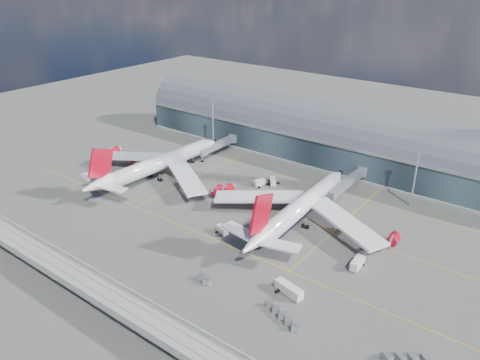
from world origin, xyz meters
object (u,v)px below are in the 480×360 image
Objects in this scene: service_truck_5 at (273,181)px; cargo_train_2 at (407,359)px; service_truck_2 at (289,290)px; floodlight_mast_left at (213,124)px; floodlight_mast_right at (415,174)px; airliner_left at (157,164)px; airliner_right at (300,208)px; service_truck_3 at (357,264)px; cargo_train_0 at (204,279)px; service_truck_4 at (259,183)px; cargo_train_1 at (283,316)px; service_truck_1 at (222,230)px; service_truck_0 at (135,168)px.

service_truck_5 is 101.67m from cargo_train_2.
floodlight_mast_left is at bearing 62.69° from service_truck_2.
floodlight_mast_right is 0.34× the size of airliner_left.
airliner_right is 11.30× the size of service_truck_3.
cargo_train_0 is (-33.08, -33.91, -0.64)m from service_truck_3.
service_truck_5 is at bearing 85.90° from cargo_train_2.
airliner_right reaches higher than airliner_left.
airliner_left reaches higher than service_truck_5.
service_truck_5 is 0.57× the size of cargo_train_2.
service_truck_4 is 0.40× the size of cargo_train_1.
service_truck_5 is at bearing 145.02° from service_truck_3.
service_truck_1 is 28.02m from cargo_train_0.
airliner_right reaches higher than service_truck_0.
airliner_right reaches higher than service_truck_2.
service_truck_0 is at bearing 173.18° from service_truck_3.
service_truck_5 reaches higher than service_truck_4.
service_truck_0 is 0.82× the size of service_truck_2.
service_truck_3 is 37.94m from cargo_train_2.
service_truck_5 is (3.66, 4.73, 0.02)m from service_truck_4.
service_truck_5 is at bearing 3.16° from service_truck_0.
service_truck_1 is at bearing 80.15° from service_truck_2.
service_truck_1 is 0.97× the size of service_truck_4.
floodlight_mast_left is at bearing 180.00° from floodlight_mast_right.
service_truck_5 is at bearing 14.74° from cargo_train_1.
service_truck_1 is 41.12m from service_truck_4.
airliner_left is at bearing 44.30° from cargo_train_1.
airliner_right reaches higher than service_truck_5.
airliner_left reaches higher than service_truck_2.
cargo_train_0 is (78.64, -42.92, -0.62)m from service_truck_0.
service_truck_0 is (-83.13, -4.78, -4.50)m from airliner_right.
cargo_train_1 is 1.27× the size of cargo_train_2.
cargo_train_2 is at bearing -71.80° from floodlight_mast_right.
service_truck_5 is (-54.32, 34.97, -0.15)m from service_truck_3.
service_truck_5 is (46.43, -15.90, -12.19)m from floodlight_mast_left.
service_truck_3 is 1.09× the size of service_truck_5.
service_truck_2 is (90.67, -74.63, -11.93)m from floodlight_mast_left.
service_truck_5 is at bearing -163.47° from floodlight_mast_right.
floodlight_mast_right is at bearing -21.65° from service_truck_5.
airliner_left is at bearing 171.85° from service_truck_3.
service_truck_3 is at bearing -89.15° from floodlight_mast_right.
airliner_left is at bearing -157.46° from floodlight_mast_right.
service_truck_0 is 1.50× the size of service_truck_1.
service_truck_4 is (-57.98, 30.24, -0.17)m from service_truck_3.
airliner_right is 5.56× the size of cargo_train_1.
airliner_right is at bearing 5.80° from airliner_left.
airliner_right is 32.06m from service_truck_3.
cargo_train_0 is at bearing -49.80° from service_truck_0.
service_truck_2 is at bearing 117.09° from cargo_train_2.
service_truck_3 is 64.60m from service_truck_5.
airliner_left is 1.01× the size of airliner_right.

